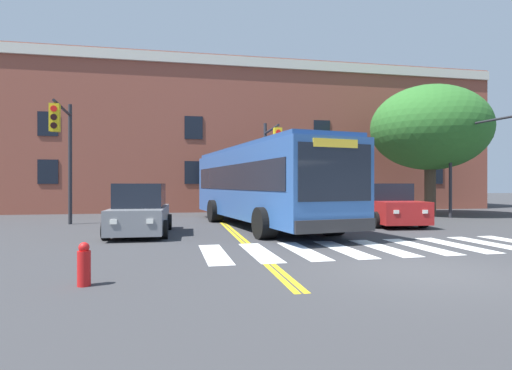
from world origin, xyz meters
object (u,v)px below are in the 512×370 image
at_px(car_grey_near_lane, 141,211).
at_px(traffic_light_near_corner, 479,148).
at_px(car_red_far_lane, 384,206).
at_px(street_tree_curbside_large, 430,128).
at_px(traffic_light_far_corner, 64,141).
at_px(fire_hydrant, 84,265).
at_px(city_bus, 261,183).
at_px(traffic_light_overhead, 270,154).

relative_size(car_grey_near_lane, traffic_light_near_corner, 0.83).
bearing_deg(car_red_far_lane, street_tree_curbside_large, 38.74).
xyz_separation_m(traffic_light_far_corner, fire_hydrant, (2.95, -9.93, -3.11)).
bearing_deg(car_grey_near_lane, city_bus, 20.32).
relative_size(traffic_light_near_corner, traffic_light_far_corner, 0.97).
xyz_separation_m(car_red_far_lane, street_tree_curbside_large, (4.96, 3.98, 4.04)).
height_order(car_grey_near_lane, traffic_light_near_corner, traffic_light_near_corner).
distance_m(city_bus, fire_hydrant, 10.17).
bearing_deg(traffic_light_overhead, car_grey_near_lane, -144.81).
height_order(car_grey_near_lane, car_red_far_lane, car_red_far_lane).
relative_size(car_red_far_lane, fire_hydrant, 6.55).
distance_m(car_grey_near_lane, street_tree_curbside_large, 16.52).
distance_m(car_red_far_lane, traffic_light_overhead, 5.59).
relative_size(street_tree_curbside_large, fire_hydrant, 11.75).
distance_m(city_bus, car_red_far_lane, 5.52).
bearing_deg(fire_hydrant, car_red_far_lane, 40.10).
bearing_deg(traffic_light_near_corner, car_grey_near_lane, -171.44).
xyz_separation_m(traffic_light_overhead, street_tree_curbside_large, (9.49, 1.70, 1.70)).
bearing_deg(traffic_light_overhead, street_tree_curbside_large, 10.14).
bearing_deg(city_bus, street_tree_curbside_large, 20.47).
bearing_deg(city_bus, traffic_light_near_corner, 3.19).
xyz_separation_m(car_grey_near_lane, traffic_light_overhead, (5.52, 3.89, 2.33)).
bearing_deg(car_grey_near_lane, street_tree_curbside_large, 20.42).
height_order(city_bus, street_tree_curbside_large, street_tree_curbside_large).
distance_m(car_red_far_lane, traffic_light_near_corner, 5.94).
height_order(city_bus, car_grey_near_lane, city_bus).
bearing_deg(street_tree_curbside_large, traffic_light_near_corner, -84.55).
distance_m(car_grey_near_lane, fire_hydrant, 7.10).
bearing_deg(street_tree_curbside_large, traffic_light_overhead, -169.86).
bearing_deg(car_red_far_lane, traffic_light_overhead, 153.30).
bearing_deg(traffic_light_far_corner, fire_hydrant, -73.43).
xyz_separation_m(traffic_light_overhead, fire_hydrant, (-5.79, -10.98, -2.78)).
relative_size(city_bus, fire_hydrant, 15.66).
height_order(traffic_light_near_corner, traffic_light_overhead, traffic_light_near_corner).
height_order(traffic_light_near_corner, street_tree_curbside_large, street_tree_curbside_large).
height_order(car_grey_near_lane, fire_hydrant, car_grey_near_lane).
xyz_separation_m(car_red_far_lane, traffic_light_far_corner, (-13.28, 1.23, 2.66)).
distance_m(car_grey_near_lane, car_red_far_lane, 10.18).
relative_size(city_bus, traffic_light_far_corner, 2.25).
xyz_separation_m(city_bus, car_grey_near_lane, (-4.62, -1.71, -0.98)).
bearing_deg(fire_hydrant, traffic_light_near_corner, 31.05).
bearing_deg(city_bus, fire_hydrant, -119.10).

